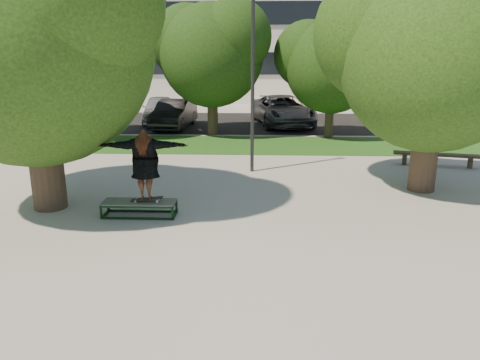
{
  "coord_description": "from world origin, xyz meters",
  "views": [
    {
      "loc": [
        1.21,
        -10.39,
        3.99
      ],
      "look_at": [
        0.77,
        0.6,
        0.92
      ],
      "focal_mm": 35.0,
      "sensor_mm": 36.0,
      "label": 1
    }
  ],
  "objects_px": {
    "bench": "(437,155)",
    "car_silver_a": "(159,109)",
    "lamppost": "(253,77)",
    "car_dark": "(174,114)",
    "tree_left": "(29,31)",
    "car_grey": "(282,110)",
    "grind_box": "(140,208)",
    "tree_right": "(432,46)",
    "car_silver_b": "(275,110)"
  },
  "relations": [
    {
      "from": "car_dark",
      "to": "car_silver_b",
      "type": "xyz_separation_m",
      "value": [
        5.38,
        2.6,
        -0.08
      ]
    },
    {
      "from": "lamppost",
      "to": "car_dark",
      "type": "xyz_separation_m",
      "value": [
        -4.22,
        8.9,
        -2.41
      ]
    },
    {
      "from": "lamppost",
      "to": "tree_right",
      "type": "bearing_deg",
      "value": -21.28
    },
    {
      "from": "car_grey",
      "to": "tree_left",
      "type": "bearing_deg",
      "value": -127.62
    },
    {
      "from": "tree_left",
      "to": "car_dark",
      "type": "bearing_deg",
      "value": 85.21
    },
    {
      "from": "tree_left",
      "to": "car_dark",
      "type": "distance_m",
      "value": 13.37
    },
    {
      "from": "tree_left",
      "to": "bench",
      "type": "bearing_deg",
      "value": 22.52
    },
    {
      "from": "tree_left",
      "to": "lamppost",
      "type": "relative_size",
      "value": 1.16
    },
    {
      "from": "car_silver_b",
      "to": "grind_box",
      "type": "bearing_deg",
      "value": -107.41
    },
    {
      "from": "car_silver_a",
      "to": "car_dark",
      "type": "relative_size",
      "value": 0.98
    },
    {
      "from": "bench",
      "to": "car_dark",
      "type": "xyz_separation_m",
      "value": [
        -10.76,
        7.9,
        0.36
      ]
    },
    {
      "from": "tree_left",
      "to": "car_grey",
      "type": "relative_size",
      "value": 1.25
    },
    {
      "from": "lamppost",
      "to": "car_silver_b",
      "type": "bearing_deg",
      "value": 84.24
    },
    {
      "from": "lamppost",
      "to": "grind_box",
      "type": "height_order",
      "value": "lamppost"
    },
    {
      "from": "grind_box",
      "to": "car_silver_b",
      "type": "xyz_separation_m",
      "value": [
        3.88,
        16.03,
        0.47
      ]
    },
    {
      "from": "bench",
      "to": "tree_left",
      "type": "bearing_deg",
      "value": -144.63
    },
    {
      "from": "bench",
      "to": "car_grey",
      "type": "height_order",
      "value": "car_grey"
    },
    {
      "from": "tree_right",
      "to": "lamppost",
      "type": "relative_size",
      "value": 1.07
    },
    {
      "from": "tree_left",
      "to": "car_silver_b",
      "type": "xyz_separation_m",
      "value": [
        6.45,
        15.41,
        -3.76
      ]
    },
    {
      "from": "tree_right",
      "to": "car_silver_b",
      "type": "xyz_separation_m",
      "value": [
        -3.76,
        13.42,
        -3.43
      ]
    },
    {
      "from": "tree_right",
      "to": "car_grey",
      "type": "height_order",
      "value": "tree_right"
    },
    {
      "from": "grind_box",
      "to": "car_silver_b",
      "type": "relative_size",
      "value": 0.4
    },
    {
      "from": "tree_left",
      "to": "tree_right",
      "type": "relative_size",
      "value": 1.09
    },
    {
      "from": "bench",
      "to": "car_silver_a",
      "type": "distance_m",
      "value": 15.5
    },
    {
      "from": "tree_right",
      "to": "grind_box",
      "type": "bearing_deg",
      "value": -161.14
    },
    {
      "from": "lamppost",
      "to": "car_grey",
      "type": "relative_size",
      "value": 1.07
    },
    {
      "from": "tree_left",
      "to": "tree_right",
      "type": "distance_m",
      "value": 10.41
    },
    {
      "from": "tree_right",
      "to": "lamppost",
      "type": "bearing_deg",
      "value": 158.72
    },
    {
      "from": "grind_box",
      "to": "tree_left",
      "type": "bearing_deg",
      "value": 166.43
    },
    {
      "from": "tree_right",
      "to": "car_dark",
      "type": "bearing_deg",
      "value": 130.19
    },
    {
      "from": "bench",
      "to": "car_silver_b",
      "type": "height_order",
      "value": "car_silver_b"
    },
    {
      "from": "grind_box",
      "to": "bench",
      "type": "height_order",
      "value": "bench"
    },
    {
      "from": "grind_box",
      "to": "car_dark",
      "type": "bearing_deg",
      "value": 96.36
    },
    {
      "from": "tree_left",
      "to": "car_silver_a",
      "type": "height_order",
      "value": "tree_left"
    },
    {
      "from": "tree_right",
      "to": "car_silver_b",
      "type": "bearing_deg",
      "value": 105.65
    },
    {
      "from": "tree_right",
      "to": "car_silver_b",
      "type": "distance_m",
      "value": 14.35
    },
    {
      "from": "grind_box",
      "to": "car_silver_a",
      "type": "xyz_separation_m",
      "value": [
        -2.68,
        15.4,
        0.55
      ]
    },
    {
      "from": "bench",
      "to": "car_silver_a",
      "type": "bearing_deg",
      "value": 153.26
    },
    {
      "from": "car_silver_a",
      "to": "tree_left",
      "type": "bearing_deg",
      "value": -98.13
    },
    {
      "from": "car_silver_a",
      "to": "bench",
      "type": "bearing_deg",
      "value": -48.15
    },
    {
      "from": "tree_left",
      "to": "car_dark",
      "type": "relative_size",
      "value": 1.59
    },
    {
      "from": "tree_left",
      "to": "grind_box",
      "type": "distance_m",
      "value": 4.99
    },
    {
      "from": "tree_right",
      "to": "grind_box",
      "type": "xyz_separation_m",
      "value": [
        -7.64,
        -2.61,
        -3.9
      ]
    },
    {
      "from": "tree_left",
      "to": "car_grey",
      "type": "bearing_deg",
      "value": 64.27
    },
    {
      "from": "bench",
      "to": "car_silver_a",
      "type": "relative_size",
      "value": 0.68
    },
    {
      "from": "lamppost",
      "to": "car_silver_a",
      "type": "xyz_separation_m",
      "value": [
        -5.4,
        10.87,
        -2.41
      ]
    },
    {
      "from": "lamppost",
      "to": "car_grey",
      "type": "distance_m",
      "value": 10.57
    },
    {
      "from": "tree_right",
      "to": "lamppost",
      "type": "height_order",
      "value": "tree_right"
    },
    {
      "from": "car_dark",
      "to": "car_silver_b",
      "type": "height_order",
      "value": "car_dark"
    },
    {
      "from": "bench",
      "to": "car_grey",
      "type": "distance_m",
      "value": 10.49
    }
  ]
}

